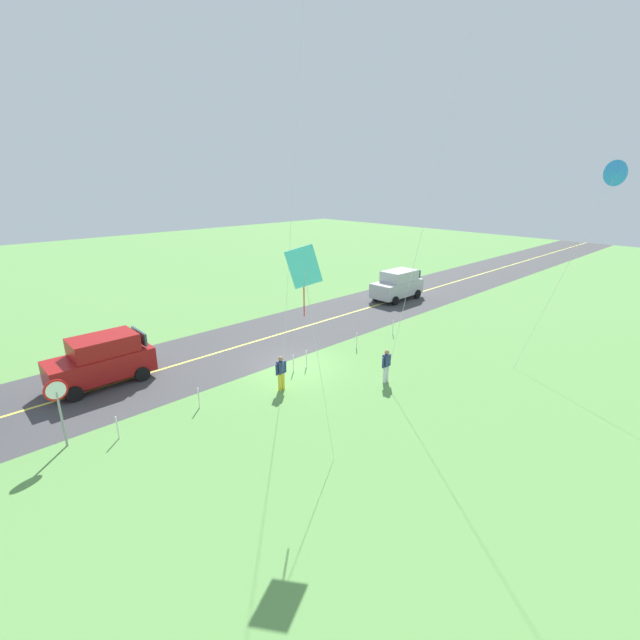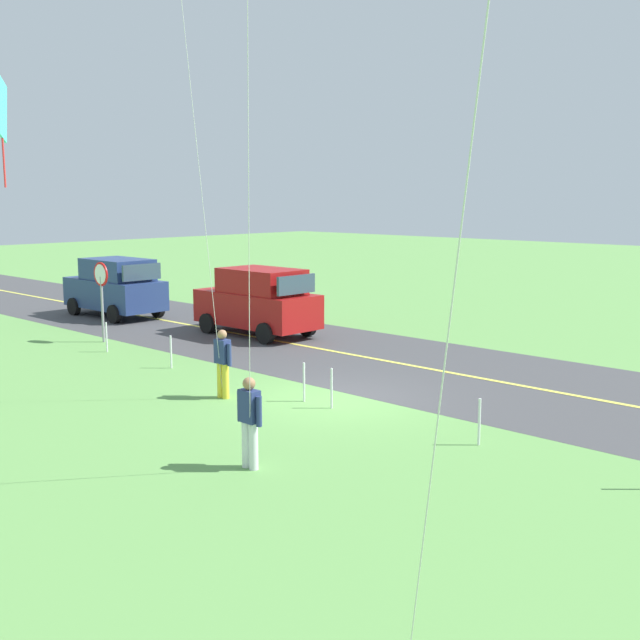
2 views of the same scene
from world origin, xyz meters
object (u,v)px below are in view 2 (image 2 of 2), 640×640
(person_adult_companion, at_px, (250,419))
(kite_yellow_high, at_px, (0,112))
(stop_sign, at_px, (101,286))
(car_suv_foreground, at_px, (258,301))
(car_parked_east_near, at_px, (116,287))
(person_adult_near, at_px, (223,361))

(person_adult_companion, xyz_separation_m, kite_yellow_high, (5.99, 1.21, 5.41))
(stop_sign, bearing_deg, car_suv_foreground, -121.99)
(kite_yellow_high, bearing_deg, car_suv_foreground, -70.89)
(stop_sign, bearing_deg, car_parked_east_near, -36.59)
(car_suv_foreground, bearing_deg, kite_yellow_high, 109.11)
(car_parked_east_near, bearing_deg, person_adult_companion, 154.69)
(car_suv_foreground, relative_size, person_adult_companion, 2.75)
(stop_sign, bearing_deg, kite_yellow_high, 136.70)
(person_adult_near, bearing_deg, person_adult_companion, -0.23)
(person_adult_near, bearing_deg, stop_sign, -158.75)
(car_parked_east_near, relative_size, person_adult_near, 2.75)
(person_adult_near, xyz_separation_m, kite_yellow_high, (2.02, 3.92, 5.41))
(car_suv_foreground, height_order, person_adult_near, car_suv_foreground)
(car_suv_foreground, height_order, stop_sign, stop_sign)
(person_adult_near, distance_m, kite_yellow_high, 6.98)
(car_suv_foreground, distance_m, car_parked_east_near, 7.07)
(car_suv_foreground, distance_m, person_adult_companion, 12.94)
(car_parked_east_near, xyz_separation_m, kite_yellow_high, (-10.47, 9.00, 5.12))
(stop_sign, xyz_separation_m, person_adult_near, (-8.15, 1.86, -0.94))
(car_parked_east_near, distance_m, stop_sign, 5.44)
(stop_sign, distance_m, person_adult_near, 8.41)
(stop_sign, xyz_separation_m, kite_yellow_high, (-6.13, 5.78, 4.48))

